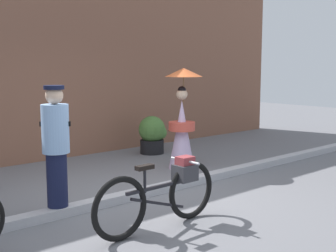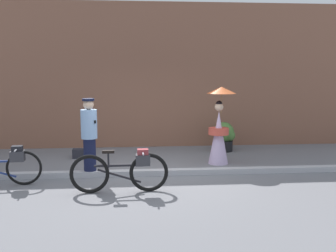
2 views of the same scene
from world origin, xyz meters
name	(u,v)px [view 1 (image 1 of 2)]	position (x,y,z in m)	size (l,w,h in m)	color
ground_plane	(140,197)	(0.00, 0.00, 0.00)	(30.00, 30.00, 0.00)	slate
building_wall	(34,56)	(0.00, 3.43, 2.09)	(14.00, 0.40, 4.19)	brown
sidewalk_curb	(140,193)	(0.00, 0.00, 0.06)	(14.00, 0.20, 0.12)	#B2B2B7
bicycle_near_officer	(163,193)	(-0.53, -1.13, 0.42)	(1.81, 0.48, 0.80)	black
person_officer	(56,147)	(-1.27, 0.07, 0.88)	(0.34, 0.34, 1.66)	#141938
person_with_parasol	(182,121)	(1.71, 0.96, 0.88)	(0.70, 0.70, 1.86)	silver
potted_plant_by_door	(153,134)	(2.18, 2.41, 0.42)	(0.59, 0.58, 0.82)	black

